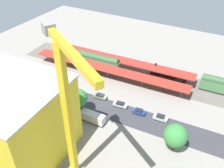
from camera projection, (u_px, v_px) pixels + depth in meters
The scene contains 20 objects.
ground_plane at pixel (103, 100), 84.99m from camera, with size 149.66×149.66×0.00m, color gray.
rail_bed at pixel (129, 72), 99.63m from camera, with size 93.54×14.07×0.01m, color #665E54.
street_asphalt at pixel (97, 106), 82.45m from camera, with size 93.54×9.00×0.01m, color #38383D.
track_rails at pixel (129, 71), 99.53m from camera, with size 93.44×11.95×0.12m.
platform_canopy_near at pixel (107, 69), 94.28m from camera, with size 62.50×7.99×4.00m.
platform_canopy_far at pixel (125, 61), 98.52m from camera, with size 55.31×7.55×4.33m.
locomotive at pixel (169, 74), 94.82m from camera, with size 13.93×3.39×5.11m.
freight_coach_far at pixel (97, 60), 100.84m from camera, with size 20.02×3.73×5.89m.
parked_car_0 at pixel (160, 118), 76.48m from camera, with size 4.58×2.11×1.74m.
parked_car_1 at pixel (139, 112), 78.77m from camera, with size 4.17×2.08×1.72m.
parked_car_2 at pixel (120, 105), 81.75m from camera, with size 4.91×2.20×1.55m.
parked_car_3 at pixel (100, 96), 85.30m from camera, with size 4.81×2.13×1.62m.
construction_building at pixel (8, 119), 62.61m from camera, with size 28.23×22.71×20.21m, color yellow.
tower_crane at pixel (68, 111), 48.66m from camera, with size 18.79×12.65×36.90m.
box_truck_0 at pixel (31, 95), 84.74m from camera, with size 9.59×2.48×3.24m.
box_truck_1 at pixel (90, 117), 75.77m from camera, with size 9.92×2.47×3.20m.
street_tree_0 at pixel (175, 136), 64.51m from camera, with size 6.34×6.34×8.39m.
street_tree_1 at pixel (18, 76), 87.55m from camera, with size 4.81×4.81×7.61m.
street_tree_2 at pixel (78, 98), 76.10m from camera, with size 5.87×5.87×8.86m.
traffic_light at pixel (70, 97), 79.52m from camera, with size 0.50×0.36×6.16m.
Camera 1 is at (-34.73, 56.91, 53.07)m, focal length 40.22 mm.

